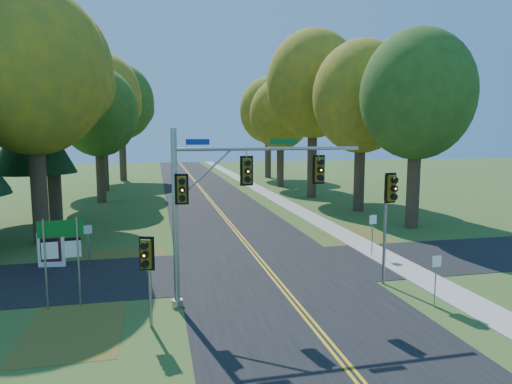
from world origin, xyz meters
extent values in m
plane|color=#3A5C20|center=(0.00, 0.00, 0.00)|extent=(160.00, 160.00, 0.00)
cube|color=black|center=(0.00, 0.00, 0.01)|extent=(8.00, 160.00, 0.02)
cube|color=black|center=(0.00, 2.00, 0.01)|extent=(60.00, 6.00, 0.02)
cube|color=gold|center=(-0.10, 0.00, 0.03)|extent=(0.10, 160.00, 0.01)
cube|color=gold|center=(0.10, 0.00, 0.03)|extent=(0.10, 160.00, 0.01)
cube|color=#9E998E|center=(6.20, 0.00, 0.03)|extent=(1.60, 160.00, 0.06)
cube|color=brown|center=(-6.50, 4.00, 0.01)|extent=(4.00, 6.00, 0.00)
cube|color=brown|center=(6.80, 6.00, 0.01)|extent=(3.50, 8.00, 0.00)
cube|color=brown|center=(-7.50, -3.00, 0.01)|extent=(3.00, 5.00, 0.00)
cylinder|color=#38281C|center=(-11.20, 9.30, 3.38)|extent=(0.86, 0.86, 6.75)
ellipsoid|color=#B68A18|center=(-11.20, 9.30, 9.55)|extent=(8.00, 8.00, 9.20)
sphere|color=#B68A18|center=(-9.60, 10.50, 8.75)|extent=(4.80, 4.80, 4.80)
cylinder|color=#38281C|center=(11.50, 8.70, 3.04)|extent=(0.83, 0.83, 6.08)
ellipsoid|color=#3D6D22|center=(11.50, 8.70, 8.60)|extent=(7.20, 7.20, 8.28)
sphere|color=#3D6D22|center=(12.94, 9.78, 7.88)|extent=(4.32, 4.32, 4.32)
sphere|color=#3D6D22|center=(10.24, 7.98, 9.32)|extent=(3.96, 3.96, 3.96)
cylinder|color=#38281C|center=(-11.80, 16.20, 3.71)|extent=(0.89, 0.89, 7.42)
ellipsoid|color=#B68A18|center=(-11.80, 16.20, 10.43)|extent=(8.60, 8.60, 9.89)
sphere|color=#B68A18|center=(-10.08, 17.49, 9.57)|extent=(5.16, 5.16, 5.16)
sphere|color=#B68A18|center=(-13.30, 15.34, 11.29)|extent=(4.73, 4.73, 4.73)
cylinder|color=#38281C|center=(10.90, 15.50, 3.15)|extent=(0.84, 0.84, 6.30)
ellipsoid|color=#B68A18|center=(10.90, 15.50, 8.96)|extent=(7.60, 7.60, 8.74)
sphere|color=#B68A18|center=(12.42, 16.64, 8.20)|extent=(4.56, 4.56, 4.56)
sphere|color=#B68A18|center=(9.57, 14.74, 9.72)|extent=(4.18, 4.18, 4.18)
cylinder|color=#38281C|center=(-9.60, 24.40, 2.81)|extent=(0.81, 0.81, 5.62)
ellipsoid|color=#3D6D22|center=(-9.60, 24.40, 8.00)|extent=(6.80, 6.80, 7.82)
sphere|color=#3D6D22|center=(-8.24, 25.42, 7.33)|extent=(4.08, 4.08, 4.08)
sphere|color=#3D6D22|center=(-10.79, 23.72, 8.69)|extent=(3.74, 3.74, 3.74)
cylinder|color=#38281C|center=(9.80, 23.60, 3.83)|extent=(0.90, 0.90, 7.65)
ellipsoid|color=#B68A18|center=(9.80, 23.60, 10.73)|extent=(8.80, 8.80, 10.12)
sphere|color=#B68A18|center=(11.56, 24.92, 9.85)|extent=(5.28, 5.28, 5.28)
sphere|color=#B68A18|center=(8.26, 22.72, 11.61)|extent=(4.84, 4.84, 4.84)
cylinder|color=#38281C|center=(-10.20, 33.10, 3.49)|extent=(0.87, 0.87, 6.98)
ellipsoid|color=#B68A18|center=(-10.20, 33.10, 9.85)|extent=(8.20, 8.20, 9.43)
sphere|color=#B68A18|center=(-8.56, 34.33, 9.03)|extent=(4.92, 4.92, 4.92)
sphere|color=#B68A18|center=(-11.63, 32.28, 10.67)|extent=(4.51, 4.51, 4.51)
cylinder|color=#38281C|center=(9.20, 32.80, 2.93)|extent=(0.82, 0.82, 5.85)
ellipsoid|color=#B68A18|center=(9.20, 32.80, 8.30)|extent=(7.00, 7.00, 8.05)
sphere|color=#B68A18|center=(10.60, 33.85, 7.60)|extent=(4.20, 4.20, 4.20)
sphere|color=#B68A18|center=(7.97, 32.10, 9.00)|extent=(3.85, 3.85, 3.85)
cylinder|color=#38281C|center=(-9.00, 44.00, 3.60)|extent=(0.88, 0.88, 7.20)
ellipsoid|color=#3D6D22|center=(-9.00, 44.00, 10.14)|extent=(8.40, 8.40, 9.66)
sphere|color=#3D6D22|center=(-7.32, 45.26, 9.30)|extent=(5.04, 5.04, 5.04)
sphere|color=#3D6D22|center=(-10.47, 43.16, 10.98)|extent=(4.62, 4.62, 4.62)
cylinder|color=#38281C|center=(10.40, 43.50, 3.26)|extent=(0.85, 0.85, 6.53)
ellipsoid|color=#B68A18|center=(10.40, 43.50, 9.26)|extent=(7.80, 7.80, 8.97)
sphere|color=#B68A18|center=(11.96, 44.67, 8.47)|extent=(4.68, 4.68, 4.68)
sphere|color=#B68A18|center=(9.04, 42.72, 10.04)|extent=(4.29, 4.29, 4.29)
cylinder|color=#38281C|center=(-13.00, 16.00, 1.71)|extent=(0.50, 0.50, 3.42)
cone|color=black|center=(-13.00, 16.00, 6.15)|extent=(5.60, 5.60, 5.45)
cone|color=black|center=(-13.00, 16.00, 10.04)|extent=(4.57, 4.57, 5.45)
cone|color=black|center=(-13.00, 16.00, 13.94)|extent=(3.55, 3.55, 5.45)
cylinder|color=#969A9E|center=(-4.20, -2.00, 3.16)|extent=(0.20, 0.20, 6.33)
cylinder|color=#969A9E|center=(-4.20, -2.00, 0.14)|extent=(0.40, 0.40, 0.27)
cylinder|color=#969A9E|center=(-0.81, -1.98, 5.61)|extent=(6.78, 0.17, 0.13)
cylinder|color=#969A9E|center=(-3.21, -1.99, 4.70)|extent=(2.04, 0.09, 1.87)
cylinder|color=#969A9E|center=(-1.67, -1.98, 5.44)|extent=(0.04, 0.04, 0.33)
cube|color=#72590C|center=(-1.67, -1.98, 4.83)|extent=(0.31, 0.27, 0.90)
cube|color=black|center=(-1.67, -1.98, 4.83)|extent=(0.47, 0.03, 1.07)
sphere|color=orange|center=(-1.67, -2.19, 4.83)|extent=(0.16, 0.16, 0.16)
cylinder|color=black|center=(-1.67, -2.19, 5.12)|extent=(0.22, 0.15, 0.22)
cylinder|color=black|center=(-1.67, -2.19, 4.83)|extent=(0.22, 0.15, 0.22)
cylinder|color=black|center=(-1.67, -2.19, 4.54)|extent=(0.22, 0.15, 0.22)
cylinder|color=#969A9E|center=(1.04, -1.97, 5.44)|extent=(0.04, 0.04, 0.33)
cube|color=#72590C|center=(1.04, -1.97, 4.83)|extent=(0.31, 0.27, 0.90)
cube|color=black|center=(1.04, -1.97, 4.83)|extent=(0.47, 0.03, 1.07)
sphere|color=orange|center=(1.05, -2.18, 4.83)|extent=(0.16, 0.16, 0.16)
cylinder|color=black|center=(1.05, -2.18, 5.12)|extent=(0.22, 0.15, 0.22)
cylinder|color=black|center=(1.05, -2.18, 4.83)|extent=(0.22, 0.15, 0.22)
cylinder|color=black|center=(1.05, -2.18, 4.54)|extent=(0.22, 0.15, 0.22)
cube|color=#72590C|center=(-3.97, -2.13, 4.25)|extent=(0.31, 0.27, 0.90)
cube|color=black|center=(-3.97, -2.13, 4.25)|extent=(0.47, 0.03, 1.07)
sphere|color=orange|center=(-3.97, -2.34, 4.25)|extent=(0.16, 0.16, 0.16)
cylinder|color=black|center=(-3.97, -2.34, 4.54)|extent=(0.22, 0.15, 0.22)
cylinder|color=black|center=(-3.97, -2.34, 4.25)|extent=(0.22, 0.15, 0.22)
cylinder|color=black|center=(-3.97, -2.34, 3.96)|extent=(0.22, 0.15, 0.22)
cube|color=navy|center=(-3.39, -2.00, 5.86)|extent=(0.81, 0.04, 0.20)
cube|color=#0C5926|center=(-0.31, -1.98, 5.86)|extent=(0.99, 0.04, 0.20)
cylinder|color=gray|center=(4.20, -1.25, 2.26)|extent=(0.12, 0.12, 4.51)
cube|color=#72590C|center=(4.25, -1.47, 4.00)|extent=(0.41, 0.37, 1.03)
cube|color=black|center=(4.25, -1.47, 4.00)|extent=(0.53, 0.14, 1.21)
sphere|color=orange|center=(4.30, -1.70, 4.00)|extent=(0.18, 0.18, 0.18)
cylinder|color=black|center=(4.30, -1.70, 4.33)|extent=(0.28, 0.21, 0.25)
cylinder|color=black|center=(4.30, -1.70, 4.00)|extent=(0.28, 0.21, 0.25)
cylinder|color=black|center=(4.30, -1.70, 3.67)|extent=(0.28, 0.21, 0.25)
cylinder|color=#93979B|center=(-5.10, -3.50, 1.46)|extent=(0.11, 0.11, 2.92)
cube|color=#72590C|center=(-5.16, -3.69, 2.46)|extent=(0.38, 0.36, 0.91)
cube|color=black|center=(-5.16, -3.69, 2.46)|extent=(0.46, 0.17, 1.08)
sphere|color=orange|center=(-5.22, -3.89, 2.46)|extent=(0.16, 0.16, 0.16)
cylinder|color=black|center=(-5.22, -3.89, 2.76)|extent=(0.25, 0.21, 0.22)
cylinder|color=black|center=(-5.22, -3.89, 2.46)|extent=(0.25, 0.21, 0.22)
cylinder|color=black|center=(-5.22, -3.89, 2.17)|extent=(0.25, 0.21, 0.22)
cylinder|color=gray|center=(-8.67, -1.23, 1.61)|extent=(0.06, 0.06, 3.23)
cylinder|color=gray|center=(-7.59, -1.14, 1.61)|extent=(0.06, 0.06, 3.23)
cube|color=#0D601A|center=(-8.13, -1.15, 2.85)|extent=(1.50, 0.18, 0.59)
cube|color=silver|center=(-8.13, -1.15, 2.85)|extent=(1.29, 0.12, 0.09)
cube|color=silver|center=(-8.51, -1.19, 2.10)|extent=(0.54, 0.09, 0.59)
cube|color=black|center=(-8.51, -1.19, 2.45)|extent=(0.54, 0.05, 0.11)
cube|color=silver|center=(-7.76, -1.12, 2.10)|extent=(0.54, 0.09, 0.59)
cube|color=black|center=(-7.76, -1.12, 2.45)|extent=(0.54, 0.05, 0.11)
cube|color=white|center=(-9.64, 4.22, 0.82)|extent=(1.20, 0.29, 1.65)
cube|color=maroon|center=(-9.65, 4.13, 0.87)|extent=(0.91, 0.12, 1.19)
cube|color=white|center=(-10.09, 4.27, 0.14)|extent=(0.08, 0.08, 0.27)
cube|color=white|center=(-9.18, 4.17, 0.14)|extent=(0.08, 0.08, 0.27)
cylinder|color=gray|center=(5.68, 2.72, 1.09)|extent=(0.05, 0.05, 2.18)
cube|color=white|center=(5.68, 2.70, 1.88)|extent=(0.41, 0.10, 0.45)
cylinder|color=gray|center=(4.74, -4.00, 0.98)|extent=(0.04, 0.04, 1.96)
cube|color=white|center=(4.74, -4.02, 1.69)|extent=(0.37, 0.07, 0.40)
cylinder|color=gray|center=(-8.00, 4.17, 0.99)|extent=(0.04, 0.04, 1.98)
cube|color=silver|center=(-8.00, 4.16, 1.71)|extent=(0.37, 0.12, 0.40)
camera|label=1|loc=(-4.81, -17.84, 6.16)|focal=32.00mm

